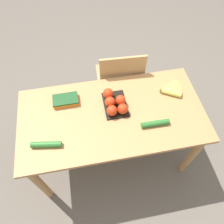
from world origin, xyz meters
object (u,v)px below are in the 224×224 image
tomato_pack (115,103)px  cucumber_near (46,144)px  chair (119,81)px  carrot_bag (66,100)px  cucumber_far (155,123)px  banana_bunch (170,89)px

tomato_pack → cucumber_near: (-0.52, -0.24, -0.02)m
cucumber_near → tomato_pack: bearing=24.5°
chair → carrot_bag: 0.66m
chair → cucumber_near: bearing=49.4°
cucumber_far → chair: bearing=100.0°
tomato_pack → cucumber_near: size_ratio=1.22×
chair → banana_bunch: size_ratio=5.17×
cucumber_near → cucumber_far: bearing=1.7°
cucumber_far → tomato_pack: bearing=140.3°
chair → tomato_pack: 0.55m
chair → banana_bunch: 0.57m
banana_bunch → cucumber_near: cucumber_near is taller
tomato_pack → cucumber_near: bearing=-155.5°
carrot_bag → cucumber_far: 0.70m
tomato_pack → cucumber_far: bearing=-39.7°
banana_bunch → carrot_bag: 0.83m
carrot_bag → cucumber_far: same height
tomato_pack → banana_bunch: bearing=8.1°
tomato_pack → cucumber_near: tomato_pack is taller
cucumber_near → carrot_bag: bearing=66.0°
chair → carrot_bag: bearing=37.1°
tomato_pack → cucumber_near: 0.57m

